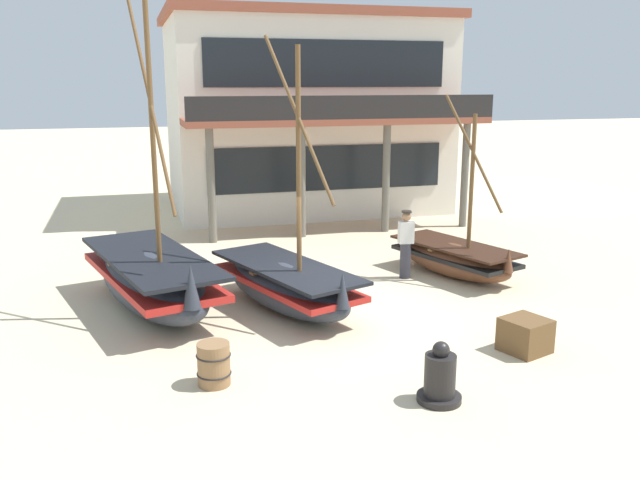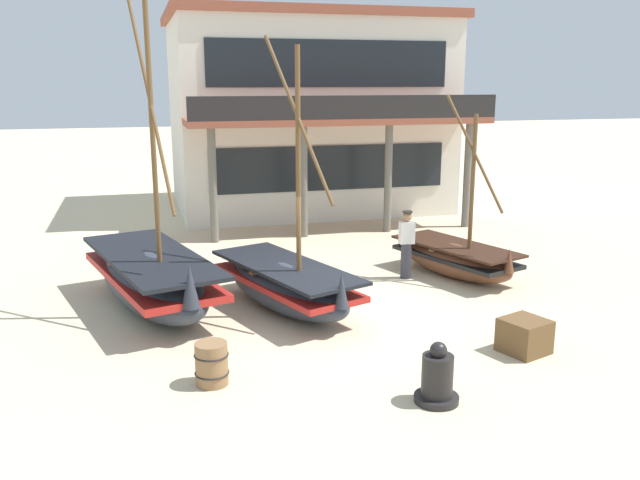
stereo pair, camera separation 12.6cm
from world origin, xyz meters
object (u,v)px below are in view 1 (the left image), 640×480
Objects in this scene: capstan_winch at (440,378)px; fishing_boat_near_left at (455,258)px; cargo_crate at (525,335)px; fishing_boat_centre_large at (152,279)px; wooden_barrel at (214,364)px; harbor_building_main at (303,112)px; fishing_boat_far_right at (287,284)px; fisherman_by_hull at (406,245)px.

fishing_boat_near_left is at bearing 61.12° from capstan_winch.
capstan_winch is 2.68m from cargo_crate.
fishing_boat_centre_large is 4.08m from wooden_barrel.
fishing_boat_centre_large is 8.89× the size of cargo_crate.
fishing_boat_centre_large is 12.79m from harbor_building_main.
fishing_boat_far_right reaches higher than fisherman_by_hull.
fishing_boat_near_left is at bearing 16.03° from fishing_boat_far_right.
fishing_boat_far_right is 7.68× the size of cargo_crate.
fishing_boat_centre_large is (-7.30, -0.51, 0.20)m from fishing_boat_near_left.
fishing_boat_centre_large is 6.08m from fisherman_by_hull.
capstan_winch is 16.81m from harbor_building_main.
cargo_crate is (6.31, -4.16, -0.36)m from fishing_boat_centre_large.
wooden_barrel is (0.78, -3.99, -0.32)m from fishing_boat_centre_large.
fishing_boat_far_right is at bearing 105.21° from capstan_winch.
fishing_boat_near_left reaches higher than wooden_barrel.
fishing_boat_far_right is 3.34× the size of fisherman_by_hull.
wooden_barrel is (-5.26, -4.67, -0.48)m from fisherman_by_hull.
fisherman_by_hull is 7.05m from wooden_barrel.
fishing_boat_centre_large reaches higher than fishing_boat_near_left.
fisherman_by_hull is at bearing 172.32° from fishing_boat_near_left.
fisherman_by_hull is 1.75× the size of capstan_winch.
fishing_boat_centre_large is at bearing -119.29° from harbor_building_main.
fisherman_by_hull is at bearing 93.16° from cargo_crate.
fisherman_by_hull is 2.41× the size of wooden_barrel.
harbor_building_main reaches higher than fishing_boat_far_right.
fishing_boat_far_right is 5.86× the size of capstan_winch.
fishing_boat_near_left is 7.92m from wooden_barrel.
cargo_crate is at bearing -101.99° from fishing_boat_near_left.
wooden_barrel is (-1.93, -3.18, -0.21)m from fishing_boat_far_right.
wooden_barrel is at bearing -78.94° from fishing_boat_centre_large.
fishing_boat_centre_large reaches higher than fishing_boat_far_right.
capstan_winch is at bearing -74.79° from fishing_boat_far_right.
capstan_winch reaches higher than wooden_barrel.
fisherman_by_hull is at bearing 6.38° from fishing_boat_centre_large.
fishing_boat_far_right reaches higher than capstan_winch.
capstan_winch is at bearing -108.39° from fisherman_by_hull.
harbor_building_main is at bearing 82.65° from capstan_winch.
harbor_building_main is (5.32, 14.86, 3.21)m from wooden_barrel.
fishing_boat_far_right reaches higher than cargo_crate.
fishing_boat_centre_large reaches higher than capstan_winch.
capstan_winch is at bearing -54.05° from fishing_boat_centre_large.
fishing_boat_far_right is (-4.58, -1.32, 0.10)m from fishing_boat_near_left.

